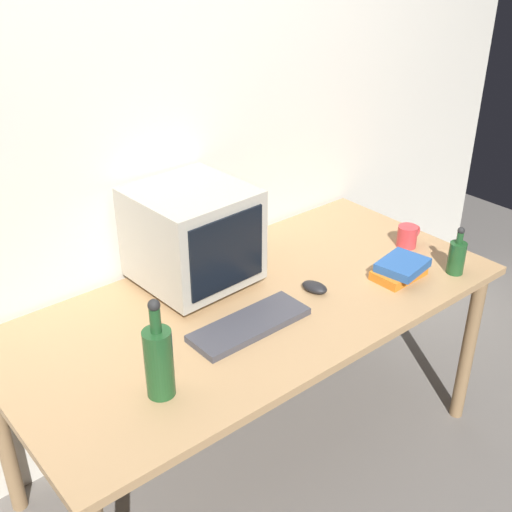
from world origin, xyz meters
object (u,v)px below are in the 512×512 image
Objects in this scene: crt_monitor at (193,236)px; mug at (408,236)px; bottle_short at (457,256)px; keyboard at (250,325)px; bottle_tall at (159,360)px; computer_mouse at (315,287)px; book_stack at (401,269)px.

mug is at bearing -20.70° from crt_monitor.
bottle_short is 0.26m from mug.
keyboard is 0.42m from bottle_tall.
bottle_short is at bearing -35.35° from crt_monitor.
mug reaches higher than computer_mouse.
bottle_tall is (-0.72, -0.12, 0.10)m from computer_mouse.
crt_monitor is at bearing 143.31° from book_stack.
bottle_short is at bearing -15.19° from keyboard.
bottle_tall is at bearing -133.77° from crt_monitor.
keyboard is 4.20× the size of computer_mouse.
mug is (0.03, 0.25, -0.03)m from bottle_short.
book_stack reaches higher than keyboard.
bottle_short is 0.90× the size of book_stack.
bottle_tall reaches higher than bottle_short.
crt_monitor is 3.37× the size of mug.
bottle_tall reaches higher than mug.
keyboard is 0.86m from bottle_short.
book_stack is at bearing -0.74° from bottle_tall.
bottle_tall reaches higher than book_stack.
computer_mouse is 0.52× the size of bottle_short.
mug is (0.54, 0.01, 0.03)m from computer_mouse.
book_stack is (0.64, -0.10, 0.02)m from keyboard.
keyboard is at bearing -94.34° from crt_monitor.
book_stack is (0.32, -0.13, 0.02)m from computer_mouse.
keyboard is 0.32m from computer_mouse.
bottle_short is (0.80, -0.57, -0.12)m from crt_monitor.
mug is (0.83, -0.31, -0.15)m from crt_monitor.
crt_monitor reaches higher than bottle_short.
bottle_short is at bearing -5.75° from bottle_tall.
crt_monitor is 1.28× the size of bottle_tall.
computer_mouse is at bearing -47.85° from crt_monitor.
crt_monitor reaches higher than bottle_tall.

